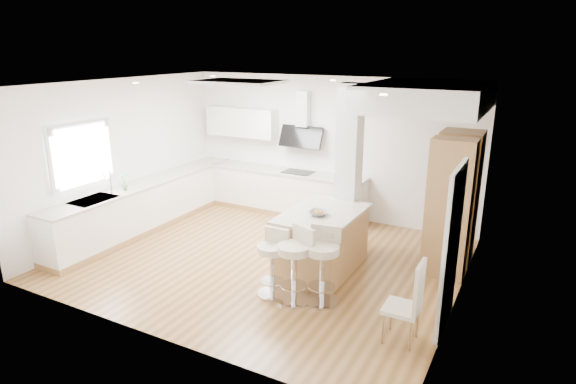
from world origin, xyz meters
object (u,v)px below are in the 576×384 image
Objects in this scene: peninsula at (322,241)px; dining_chair at (410,300)px; bar_stool_c at (323,261)px; bar_stool_a at (273,259)px; bar_stool_b at (295,261)px.

dining_chair is (1.68, -1.29, 0.07)m from peninsula.
bar_stool_c reaches higher than dining_chair.
bar_stool_c is (0.40, -0.90, 0.12)m from peninsula.
bar_stool_a is at bearing -104.40° from peninsula.
peninsula is at bearing 116.40° from bar_stool_b.
bar_stool_c reaches higher than bar_stool_a.
bar_stool_a is 1.98m from dining_chair.
dining_chair is (1.28, -0.40, -0.04)m from bar_stool_c.
bar_stool_a is 0.36m from bar_stool_b.
bar_stool_b is at bearing -164.43° from bar_stool_c.
bar_stool_b is (0.07, -1.05, 0.11)m from peninsula.
dining_chair reaches higher than bar_stool_a.
bar_stool_c is 1.02× the size of dining_chair.
dining_chair reaches higher than peninsula.
peninsula is 0.99m from bar_stool_c.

